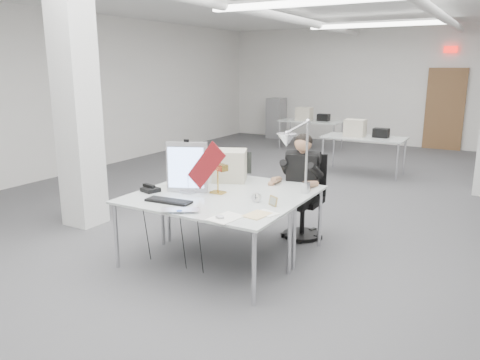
{
  "coord_description": "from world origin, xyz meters",
  "views": [
    {
      "loc": [
        2.67,
        -6.33,
        2.13
      ],
      "look_at": [
        0.18,
        -2.0,
        0.92
      ],
      "focal_mm": 35.0,
      "sensor_mm": 36.0,
      "label": 1
    }
  ],
  "objects_px": {
    "seated_person": "(302,169)",
    "bankers_lamp": "(218,178)",
    "laptop": "(179,212)",
    "monitor": "(187,167)",
    "beige_monitor": "(230,165)",
    "architect_lamp": "(298,154)",
    "office_chair": "(303,200)",
    "desk_main": "(201,204)",
    "desk_phone": "(151,190)"
  },
  "relations": [
    {
      "from": "seated_person",
      "to": "architect_lamp",
      "type": "bearing_deg",
      "value": -81.69
    },
    {
      "from": "architect_lamp",
      "to": "bankers_lamp",
      "type": "bearing_deg",
      "value": -175.7
    },
    {
      "from": "office_chair",
      "to": "monitor",
      "type": "height_order",
      "value": "monitor"
    },
    {
      "from": "desk_main",
      "to": "architect_lamp",
      "type": "height_order",
      "value": "architect_lamp"
    },
    {
      "from": "office_chair",
      "to": "laptop",
      "type": "xyz_separation_m",
      "value": [
        -0.51,
        -1.88,
        0.28
      ]
    },
    {
      "from": "office_chair",
      "to": "bankers_lamp",
      "type": "bearing_deg",
      "value": -129.07
    },
    {
      "from": "monitor",
      "to": "desk_phone",
      "type": "relative_size",
      "value": 3.11
    },
    {
      "from": "laptop",
      "to": "bankers_lamp",
      "type": "height_order",
      "value": "bankers_lamp"
    },
    {
      "from": "bankers_lamp",
      "to": "seated_person",
      "type": "bearing_deg",
      "value": 79.66
    },
    {
      "from": "seated_person",
      "to": "laptop",
      "type": "distance_m",
      "value": 1.91
    },
    {
      "from": "laptop",
      "to": "beige_monitor",
      "type": "relative_size",
      "value": 0.92
    },
    {
      "from": "office_chair",
      "to": "laptop",
      "type": "distance_m",
      "value": 1.97
    },
    {
      "from": "office_chair",
      "to": "bankers_lamp",
      "type": "height_order",
      "value": "bankers_lamp"
    },
    {
      "from": "desk_main",
      "to": "desk_phone",
      "type": "height_order",
      "value": "desk_phone"
    },
    {
      "from": "architect_lamp",
      "to": "seated_person",
      "type": "bearing_deg",
      "value": 95.92
    },
    {
      "from": "seated_person",
      "to": "desk_phone",
      "type": "xyz_separation_m",
      "value": [
        -1.29,
        -1.34,
        -0.12
      ]
    },
    {
      "from": "office_chair",
      "to": "desk_phone",
      "type": "bearing_deg",
      "value": -142.82
    },
    {
      "from": "bankers_lamp",
      "to": "laptop",
      "type": "bearing_deg",
      "value": -64.35
    },
    {
      "from": "seated_person",
      "to": "desk_phone",
      "type": "bearing_deg",
      "value": -143.87
    },
    {
      "from": "laptop",
      "to": "desk_phone",
      "type": "distance_m",
      "value": 0.92
    },
    {
      "from": "monitor",
      "to": "beige_monitor",
      "type": "bearing_deg",
      "value": 56.34
    },
    {
      "from": "desk_main",
      "to": "office_chair",
      "type": "bearing_deg",
      "value": 70.14
    },
    {
      "from": "office_chair",
      "to": "beige_monitor",
      "type": "xyz_separation_m",
      "value": [
        -0.79,
        -0.48,
        0.46
      ]
    },
    {
      "from": "laptop",
      "to": "desk_phone",
      "type": "relative_size",
      "value": 2.02
    },
    {
      "from": "office_chair",
      "to": "seated_person",
      "type": "bearing_deg",
      "value": -100.03
    },
    {
      "from": "desk_main",
      "to": "monitor",
      "type": "relative_size",
      "value": 3.15
    },
    {
      "from": "office_chair",
      "to": "beige_monitor",
      "type": "relative_size",
      "value": 2.43
    },
    {
      "from": "desk_main",
      "to": "laptop",
      "type": "height_order",
      "value": "laptop"
    },
    {
      "from": "laptop",
      "to": "beige_monitor",
      "type": "height_order",
      "value": "beige_monitor"
    },
    {
      "from": "desk_main",
      "to": "architect_lamp",
      "type": "relative_size",
      "value": 1.87
    },
    {
      "from": "desk_phone",
      "to": "beige_monitor",
      "type": "relative_size",
      "value": 0.46
    },
    {
      "from": "office_chair",
      "to": "seated_person",
      "type": "relative_size",
      "value": 1.17
    },
    {
      "from": "desk_phone",
      "to": "laptop",
      "type": "bearing_deg",
      "value": -16.37
    },
    {
      "from": "laptop",
      "to": "architect_lamp",
      "type": "xyz_separation_m",
      "value": [
        0.76,
        1.07,
        0.47
      ]
    },
    {
      "from": "office_chair",
      "to": "monitor",
      "type": "relative_size",
      "value": 1.71
    },
    {
      "from": "bankers_lamp",
      "to": "architect_lamp",
      "type": "distance_m",
      "value": 0.93
    },
    {
      "from": "architect_lamp",
      "to": "office_chair",
      "type": "bearing_deg",
      "value": 94.86
    },
    {
      "from": "laptop",
      "to": "beige_monitor",
      "type": "bearing_deg",
      "value": 70.31
    },
    {
      "from": "office_chair",
      "to": "beige_monitor",
      "type": "bearing_deg",
      "value": -158.5
    },
    {
      "from": "bankers_lamp",
      "to": "beige_monitor",
      "type": "relative_size",
      "value": 0.88
    },
    {
      "from": "desk_phone",
      "to": "beige_monitor",
      "type": "xyz_separation_m",
      "value": [
        0.5,
        0.91,
        0.17
      ]
    },
    {
      "from": "laptop",
      "to": "seated_person",
      "type": "bearing_deg",
      "value": 43.56
    },
    {
      "from": "beige_monitor",
      "to": "architect_lamp",
      "type": "relative_size",
      "value": 0.42
    },
    {
      "from": "desk_main",
      "to": "office_chair",
      "type": "xyz_separation_m",
      "value": [
        0.54,
        1.48,
        -0.25
      ]
    },
    {
      "from": "monitor",
      "to": "laptop",
      "type": "bearing_deg",
      "value": -83.69
    },
    {
      "from": "laptop",
      "to": "architect_lamp",
      "type": "relative_size",
      "value": 0.38
    },
    {
      "from": "desk_phone",
      "to": "beige_monitor",
      "type": "distance_m",
      "value": 1.05
    },
    {
      "from": "seated_person",
      "to": "bankers_lamp",
      "type": "bearing_deg",
      "value": -130.26
    },
    {
      "from": "office_chair",
      "to": "laptop",
      "type": "height_order",
      "value": "office_chair"
    },
    {
      "from": "desk_phone",
      "to": "beige_monitor",
      "type": "height_order",
      "value": "beige_monitor"
    }
  ]
}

